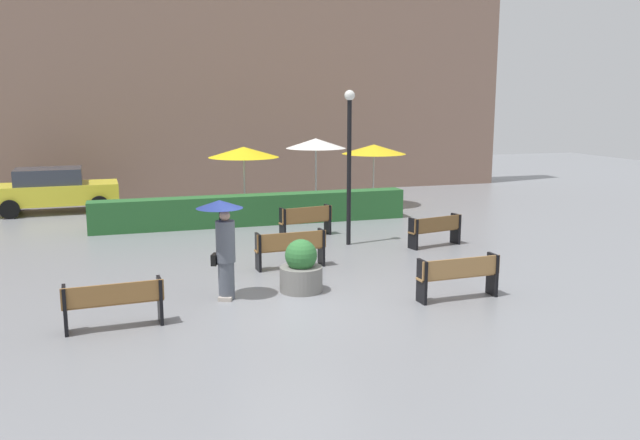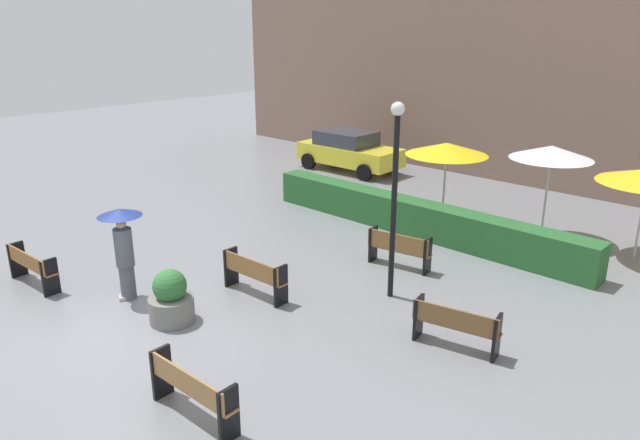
% 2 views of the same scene
% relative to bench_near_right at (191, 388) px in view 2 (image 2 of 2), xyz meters
% --- Properties ---
extents(ground_plane, '(60.00, 60.00, 0.00)m').
position_rel_bench_near_right_xyz_m(ground_plane, '(-3.21, 0.65, -0.52)').
color(ground_plane, gray).
extents(bench_near_right, '(1.74, 0.42, 0.87)m').
position_rel_bench_near_right_xyz_m(bench_near_right, '(0.00, 0.00, 0.00)').
color(bench_near_right, '#9E7242').
rests_on(bench_near_right, ground).
extents(bench_near_left, '(1.71, 0.47, 0.83)m').
position_rel_bench_near_right_xyz_m(bench_near_left, '(-6.54, 0.28, -0.02)').
color(bench_near_left, olive).
rests_on(bench_near_left, ground).
extents(bench_back_row, '(1.61, 0.61, 0.88)m').
position_rel_bench_near_right_xyz_m(bench_back_row, '(-1.18, 6.79, -0.01)').
color(bench_back_row, olive).
rests_on(bench_back_row, ground).
extents(bench_far_right, '(1.62, 0.68, 0.83)m').
position_rel_bench_near_right_xyz_m(bench_far_right, '(1.79, 4.45, -0.03)').
color(bench_far_right, brown).
rests_on(bench_far_right, ground).
extents(bench_mid_center, '(1.70, 0.45, 0.88)m').
position_rel_bench_near_right_xyz_m(bench_mid_center, '(-2.55, 3.38, -0.00)').
color(bench_mid_center, olive).
rests_on(bench_mid_center, ground).
extents(pedestrian_with_umbrella, '(0.92, 0.92, 2.00)m').
position_rel_bench_near_right_xyz_m(pedestrian_with_umbrella, '(-4.44, 1.45, 0.75)').
color(pedestrian_with_umbrella, '#4C515B').
rests_on(pedestrian_with_umbrella, ground).
extents(planter_pot, '(0.89, 0.89, 1.10)m').
position_rel_bench_near_right_xyz_m(planter_pot, '(-2.83, 1.49, -0.05)').
color(planter_pot, slate).
rests_on(planter_pot, ground).
extents(lamp_post, '(0.28, 0.28, 4.18)m').
position_rel_bench_near_right_xyz_m(lamp_post, '(-0.37, 5.39, 2.02)').
color(lamp_post, black).
rests_on(lamp_post, ground).
extents(patio_umbrella_yellow, '(2.37, 2.37, 2.39)m').
position_rel_bench_near_right_xyz_m(patio_umbrella_yellow, '(-2.28, 10.48, 1.69)').
color(patio_umbrella_yellow, silver).
rests_on(patio_umbrella_yellow, ground).
extents(patio_umbrella_white, '(2.15, 2.15, 2.58)m').
position_rel_bench_near_right_xyz_m(patio_umbrella_white, '(0.46, 11.17, 1.88)').
color(patio_umbrella_white, silver).
rests_on(patio_umbrella_white, ground).
extents(hedge_strip, '(10.06, 0.70, 0.96)m').
position_rel_bench_near_right_xyz_m(hedge_strip, '(-2.25, 9.05, -0.04)').
color(hedge_strip, '#28602D').
rests_on(hedge_strip, ground).
extents(building_facade, '(28.00, 1.20, 11.80)m').
position_rel_bench_near_right_xyz_m(building_facade, '(-3.21, 16.65, 5.38)').
color(building_facade, '#846656').
rests_on(building_facade, ground).
extents(parked_car, '(4.25, 2.08, 1.57)m').
position_rel_bench_near_right_xyz_m(parked_car, '(-8.51, 13.44, 0.30)').
color(parked_car, yellow).
rests_on(parked_car, ground).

